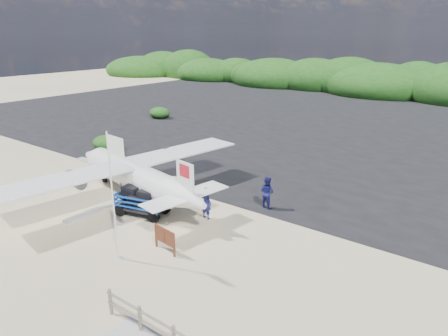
% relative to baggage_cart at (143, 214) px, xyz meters
% --- Properties ---
extents(ground, '(160.00, 160.00, 0.00)m').
position_rel_baggage_cart_xyz_m(ground, '(2.16, -1.16, 0.00)').
color(ground, beige).
extents(asphalt_apron, '(90.00, 50.00, 0.04)m').
position_rel_baggage_cart_xyz_m(asphalt_apron, '(2.16, 28.84, 0.00)').
color(asphalt_apron, '#B2B2B2').
rests_on(asphalt_apron, ground).
extents(lagoon, '(9.00, 7.00, 0.40)m').
position_rel_baggage_cart_xyz_m(lagoon, '(-6.84, 0.34, 0.00)').
color(lagoon, '#B2B2B2').
rests_on(lagoon, ground).
extents(vegetation_band, '(124.00, 8.00, 4.40)m').
position_rel_baggage_cart_xyz_m(vegetation_band, '(2.16, 53.84, 0.00)').
color(vegetation_band, '#B2B2B2').
rests_on(vegetation_band, ground).
extents(baggage_cart, '(3.22, 2.33, 1.45)m').
position_rel_baggage_cart_xyz_m(baggage_cart, '(0.00, 0.00, 0.00)').
color(baggage_cart, blue).
rests_on(baggage_cart, ground).
extents(flagpole, '(1.18, 0.59, 5.66)m').
position_rel_baggage_cart_xyz_m(flagpole, '(2.49, -3.67, 0.00)').
color(flagpole, white).
rests_on(flagpole, ground).
extents(signboard, '(1.45, 0.31, 1.19)m').
position_rel_baggage_cart_xyz_m(signboard, '(3.71, -2.05, 0.00)').
color(signboard, brown).
rests_on(signboard, ground).
extents(crew_a, '(0.64, 0.43, 1.75)m').
position_rel_baggage_cart_xyz_m(crew_a, '(3.03, 1.69, 0.87)').
color(crew_a, navy).
rests_on(crew_a, ground).
extents(crew_b, '(0.97, 0.80, 1.83)m').
position_rel_baggage_cart_xyz_m(crew_b, '(4.85, 4.80, 0.91)').
color(crew_b, navy).
rests_on(crew_b, ground).
extents(aircraft_small, '(11.56, 11.56, 2.95)m').
position_rel_baggage_cart_xyz_m(aircraft_small, '(-6.88, 34.45, 0.00)').
color(aircraft_small, '#B2B2B2').
rests_on(aircraft_small, ground).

